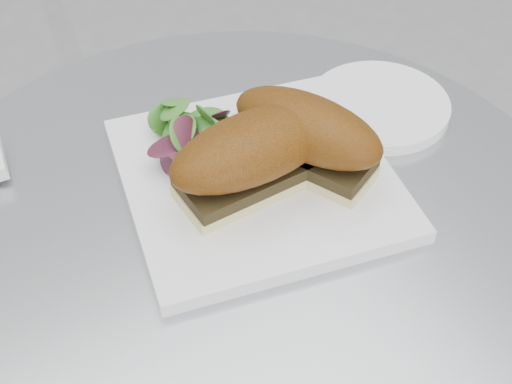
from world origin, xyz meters
TOP-DOWN VIEW (x-y plane):
  - table at (0.00, 0.00)m, footprint 0.70×0.70m
  - plate at (0.04, 0.04)m, footprint 0.32×0.32m
  - sandwich_left at (0.03, 0.03)m, footprint 0.18×0.08m
  - sandwich_right at (0.09, 0.02)m, footprint 0.13×0.18m
  - salad at (-0.01, 0.11)m, footprint 0.11×0.11m
  - saucer at (0.23, 0.07)m, footprint 0.16×0.16m

SIDE VIEW (x-z plane):
  - table at x=0.00m, z-range 0.12..0.85m
  - saucer at x=0.23m, z-range 0.73..0.74m
  - plate at x=0.04m, z-range 0.73..0.75m
  - salad at x=-0.01m, z-range 0.75..0.80m
  - sandwich_right at x=0.09m, z-range 0.75..0.83m
  - sandwich_left at x=0.03m, z-range 0.75..0.83m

